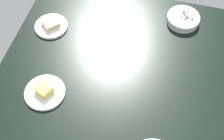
% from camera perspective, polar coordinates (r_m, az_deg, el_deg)
% --- Properties ---
extents(dining_table, '(1.12, 1.16, 0.04)m').
position_cam_1_polar(dining_table, '(1.52, 0.00, -0.83)').
color(dining_table, black).
rests_on(dining_table, ground).
extents(plate_cheese, '(0.19, 0.19, 0.05)m').
position_cam_1_polar(plate_cheese, '(1.46, -12.50, -4.00)').
color(plate_cheese, silver).
rests_on(plate_cheese, dining_table).
extents(plate_sandwich, '(0.18, 0.18, 0.05)m').
position_cam_1_polar(plate_sandwich, '(1.70, -11.34, 8.19)').
color(plate_sandwich, silver).
rests_on(plate_sandwich, dining_table).
extents(bowl_peas, '(0.18, 0.18, 0.05)m').
position_cam_1_polar(bowl_peas, '(1.74, 13.19, 9.34)').
color(bowl_peas, silver).
rests_on(bowl_peas, dining_table).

